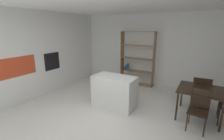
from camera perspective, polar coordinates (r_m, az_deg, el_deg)
ground_plane at (r=4.17m, az=-1.77°, el=-17.37°), size 9.26×9.26×0.00m
back_partition at (r=6.50m, az=13.57°, el=7.09°), size 6.73×0.06×2.77m
tall_cabinet_run_left at (r=5.80m, az=-27.89°, el=4.87°), size 0.60×5.82×2.77m
cabinet_niche_splashback at (r=5.31m, az=-30.92°, el=0.99°), size 0.01×1.08×0.57m
built_in_oven at (r=5.94m, az=-20.81°, el=2.99°), size 0.06×0.58×0.59m
kitchen_island at (r=4.60m, az=0.88°, el=-7.75°), size 1.22×0.65×0.91m
open_bookshelf at (r=6.38m, az=8.90°, el=3.97°), size 1.36×0.31×2.11m
dining_table at (r=4.51m, az=29.39°, el=-6.95°), size 1.03×0.98×0.77m
dining_chair_far at (r=5.04m, az=29.49°, el=-6.39°), size 0.47×0.48×0.94m
dining_chair_near at (r=4.10m, az=28.90°, el=-11.48°), size 0.43×0.45×0.91m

